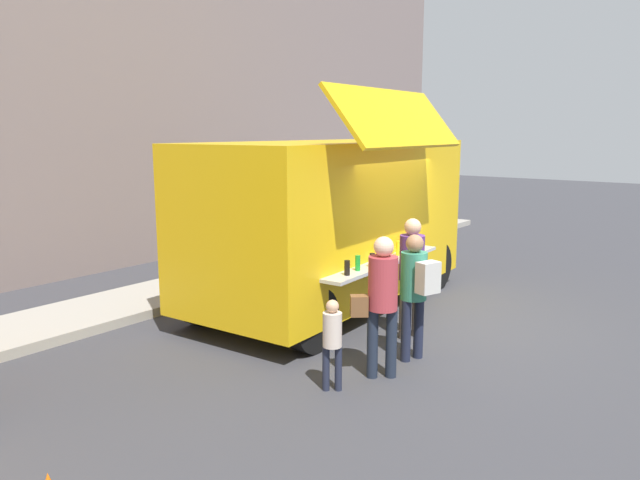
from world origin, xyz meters
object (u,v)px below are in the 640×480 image
trash_bin (362,232)px  child_near_queue (332,337)px  customer_front_ordering (412,267)px  customer_rear_waiting (381,295)px  food_truck_main (331,217)px  customer_mid_with_backpack (416,285)px

trash_bin → child_near_queue: bearing=-148.8°
trash_bin → customer_front_ordering: customer_front_ordering is taller
customer_front_ordering → customer_rear_waiting: customer_front_ordering is taller
food_truck_main → customer_front_ordering: bearing=-111.2°
customer_mid_with_backpack → child_near_queue: 1.49m
customer_mid_with_backpack → customer_rear_waiting: bearing=104.3°
food_truck_main → customer_front_ordering: food_truck_main is taller
customer_front_ordering → child_near_queue: size_ratio=1.61×
trash_bin → food_truck_main: bearing=-152.6°
child_near_queue → customer_mid_with_backpack: bearing=-48.8°
trash_bin → customer_mid_with_backpack: (-5.87, -4.70, 0.58)m
customer_front_ordering → child_near_queue: 2.21m
customer_mid_with_backpack → food_truck_main: bearing=-11.6°
trash_bin → customer_front_ordering: bearing=-140.4°
food_truck_main → customer_rear_waiting: food_truck_main is taller
customer_front_ordering → customer_rear_waiting: 1.56m
food_truck_main → customer_rear_waiting: 3.19m
customer_mid_with_backpack → customer_rear_waiting: (-0.74, 0.06, 0.01)m
food_truck_main → trash_bin: bearing=24.6°
customer_mid_with_backpack → child_near_queue: customer_mid_with_backpack is taller
customer_rear_waiting → child_near_queue: customer_rear_waiting is taller
trash_bin → child_near_queue: 8.51m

